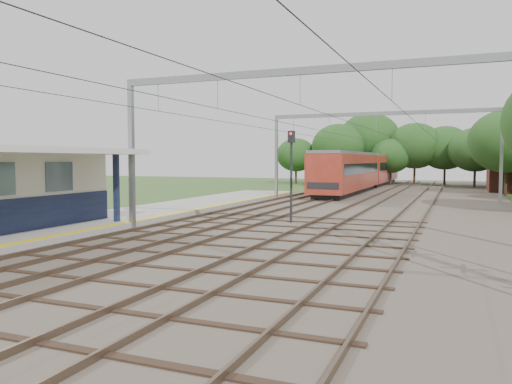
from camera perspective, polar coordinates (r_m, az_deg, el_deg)
The scene contains 8 objects.
ballast_bed at distance 34.98m, azimuth 13.50°, elevation -1.72°, with size 18.00×90.00×0.10m, color #473D33.
platform at distance 25.06m, azimuth -19.90°, elevation -3.67°, with size 5.00×52.00×0.35m, color gray.
yellow_stripe at distance 23.60m, azimuth -15.84°, elevation -3.59°, with size 0.45×52.00×0.01m, color yellow.
rail_tracks at distance 35.42m, azimuth 9.50°, elevation -1.40°, with size 11.80×88.00×0.15m.
catenary_system at distance 30.36m, azimuth 11.15°, elevation 7.82°, with size 17.22×88.00×7.00m.
tree_band at distance 61.81m, azimuth 17.22°, elevation 5.05°, with size 31.72×30.88×8.82m.
train at distance 57.09m, azimuth 12.36°, elevation 2.51°, with size 3.01×37.41×3.94m.
signal_post at distance 25.26m, azimuth 4.05°, elevation 3.23°, with size 0.37×0.32×4.75m.
Camera 1 is at (9.18, -4.44, 3.30)m, focal length 35.00 mm.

